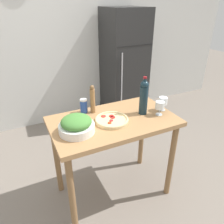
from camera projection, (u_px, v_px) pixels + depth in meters
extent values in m
plane|color=slate|center=(113.00, 190.00, 2.39)|extent=(14.00, 14.00, 0.00)
cube|color=silver|center=(59.00, 41.00, 3.29)|extent=(6.40, 0.06, 2.60)
cube|color=black|center=(124.00, 67.00, 3.55)|extent=(0.61, 0.62, 1.77)
cube|color=black|center=(135.00, 46.00, 3.12)|extent=(0.60, 0.01, 0.01)
cylinder|color=#B2B2B7|center=(122.00, 80.00, 3.24)|extent=(0.02, 0.02, 0.80)
cube|color=#A87A4C|center=(114.00, 121.00, 1.99)|extent=(1.14, 0.66, 0.04)
cylinder|color=olive|center=(72.00, 197.00, 1.78)|extent=(0.06, 0.06, 0.85)
cylinder|color=olive|center=(171.00, 161.00, 2.18)|extent=(0.06, 0.06, 0.85)
cylinder|color=olive|center=(57.00, 158.00, 2.21)|extent=(0.06, 0.06, 0.85)
cylinder|color=olive|center=(142.00, 134.00, 2.61)|extent=(0.06, 0.06, 0.85)
cylinder|color=#142833|center=(143.00, 100.00, 2.02)|extent=(0.08, 0.08, 0.27)
sphere|color=#142833|center=(145.00, 85.00, 1.95)|extent=(0.08, 0.08, 0.08)
cylinder|color=#142833|center=(145.00, 82.00, 1.94)|extent=(0.03, 0.03, 0.06)
cylinder|color=maroon|center=(145.00, 78.00, 1.92)|extent=(0.03, 0.03, 0.02)
cylinder|color=silver|center=(159.00, 114.00, 2.06)|extent=(0.06, 0.06, 0.00)
cylinder|color=silver|center=(159.00, 111.00, 2.05)|extent=(0.01, 0.01, 0.06)
cylinder|color=white|center=(160.00, 105.00, 2.02)|extent=(0.08, 0.08, 0.07)
cylinder|color=maroon|center=(160.00, 107.00, 2.03)|extent=(0.07, 0.07, 0.03)
cylinder|color=silver|center=(162.00, 110.00, 2.15)|extent=(0.06, 0.06, 0.00)
cylinder|color=silver|center=(162.00, 107.00, 2.13)|extent=(0.01, 0.01, 0.06)
cylinder|color=white|center=(163.00, 101.00, 2.10)|extent=(0.08, 0.08, 0.07)
cylinder|color=maroon|center=(163.00, 104.00, 2.12)|extent=(0.07, 0.07, 0.00)
cylinder|color=olive|center=(93.00, 101.00, 2.05)|extent=(0.05, 0.05, 0.24)
sphere|color=brown|center=(92.00, 87.00, 1.99)|extent=(0.04, 0.04, 0.04)
cylinder|color=white|center=(77.00, 128.00, 1.78)|extent=(0.29, 0.29, 0.07)
ellipsoid|color=#478438|center=(76.00, 122.00, 1.75)|extent=(0.25, 0.25, 0.10)
cylinder|color=#DBC189|center=(112.00, 120.00, 1.94)|extent=(0.30, 0.30, 0.02)
torus|color=#DBC189|center=(112.00, 119.00, 1.93)|extent=(0.30, 0.30, 0.02)
cylinder|color=red|center=(113.00, 117.00, 1.96)|extent=(0.04, 0.04, 0.01)
cylinder|color=red|center=(111.00, 120.00, 1.91)|extent=(0.03, 0.03, 0.01)
cylinder|color=red|center=(111.00, 116.00, 1.99)|extent=(0.04, 0.04, 0.01)
cylinder|color=red|center=(103.00, 116.00, 1.98)|extent=(0.04, 0.04, 0.01)
cylinder|color=#BD3618|center=(110.00, 123.00, 1.88)|extent=(0.03, 0.03, 0.01)
cylinder|color=#284CA3|center=(84.00, 106.00, 2.08)|extent=(0.07, 0.07, 0.12)
cylinder|color=white|center=(83.00, 100.00, 2.04)|extent=(0.07, 0.07, 0.01)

